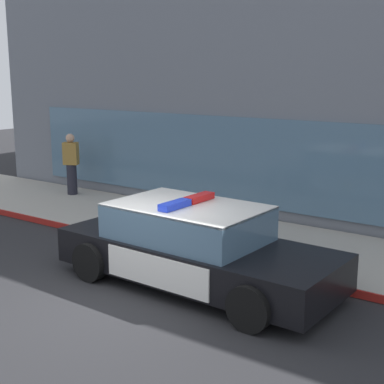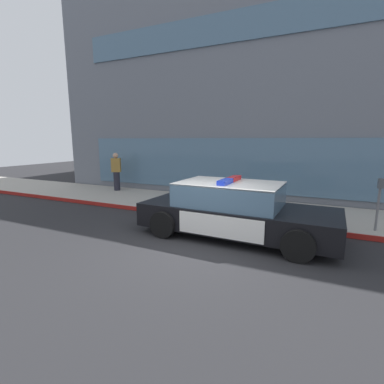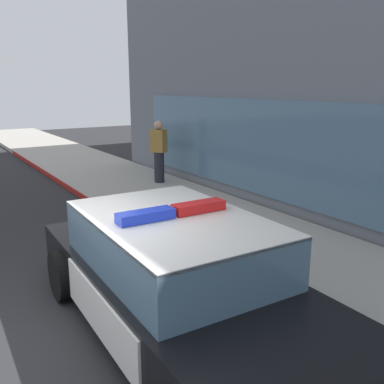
# 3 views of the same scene
# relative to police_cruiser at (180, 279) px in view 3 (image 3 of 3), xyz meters

# --- Properties ---
(ground) EXTENTS (48.00, 48.00, 0.00)m
(ground) POSITION_rel_police_cruiser_xyz_m (-0.61, -1.25, -0.68)
(ground) COLOR #262628
(sidewalk) EXTENTS (48.00, 3.03, 0.15)m
(sidewalk) POSITION_rel_police_cruiser_xyz_m (-0.61, 2.57, -0.60)
(sidewalk) COLOR #A39E93
(sidewalk) RESTS_ON ground
(curb_red_paint) EXTENTS (28.80, 0.04, 0.14)m
(curb_red_paint) POSITION_rel_police_cruiser_xyz_m (-0.61, 1.04, -0.60)
(curb_red_paint) COLOR maroon
(curb_red_paint) RESTS_ON ground
(police_cruiser) EXTENTS (4.90, 2.19, 1.49)m
(police_cruiser) POSITION_rel_police_cruiser_xyz_m (0.00, 0.00, 0.00)
(police_cruiser) COLOR black
(police_cruiser) RESTS_ON ground
(fire_hydrant) EXTENTS (0.34, 0.39, 0.73)m
(fire_hydrant) POSITION_rel_police_cruiser_xyz_m (-1.61, 1.68, -0.18)
(fire_hydrant) COLOR silver
(fire_hydrant) RESTS_ON sidewalk
(pedestrian_on_sidewalk) EXTENTS (0.48, 0.42, 1.71)m
(pedestrian_on_sidewalk) POSITION_rel_police_cruiser_xyz_m (-6.54, 3.32, 0.33)
(pedestrian_on_sidewalk) COLOR #23232D
(pedestrian_on_sidewalk) RESTS_ON sidewalk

